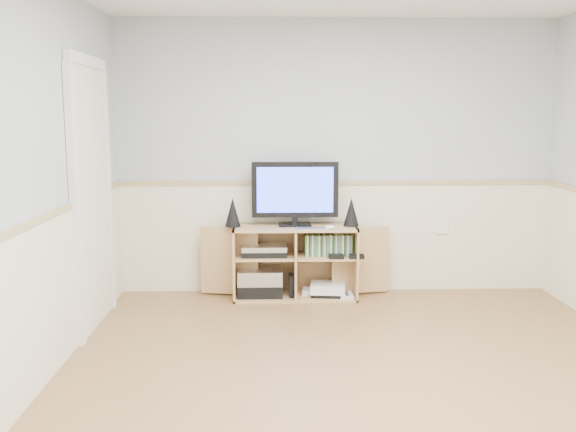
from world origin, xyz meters
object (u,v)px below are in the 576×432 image
object	(u,v)px
monitor	(295,191)
keyboard	(313,229)
media_cabinet	(295,260)
game_consoles	(326,289)

from	to	relation	value
monitor	keyboard	xyz separation A→B (m)	(0.15, -0.19, -0.31)
media_cabinet	monitor	distance (m)	0.63
keyboard	game_consoles	xyz separation A→B (m)	(0.14, 0.13, -0.59)
media_cabinet	game_consoles	distance (m)	0.39
game_consoles	media_cabinet	bearing A→B (deg)	167.38
media_cabinet	game_consoles	xyz separation A→B (m)	(0.29, -0.06, -0.26)
media_cabinet	keyboard	distance (m)	0.41
media_cabinet	keyboard	xyz separation A→B (m)	(0.15, -0.19, 0.32)
keyboard	media_cabinet	bearing A→B (deg)	126.38
game_consoles	monitor	bearing A→B (deg)	167.99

